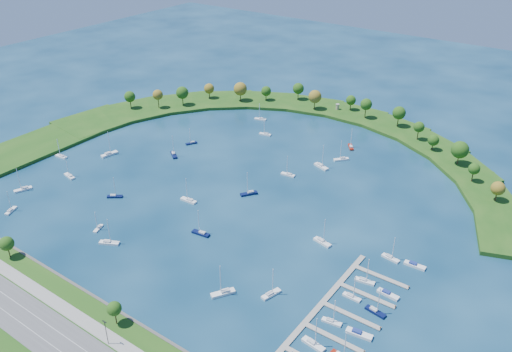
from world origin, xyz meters
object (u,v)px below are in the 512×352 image
Objects in this scene: moored_boat_6 at (189,200)px; moored_boat_20 at (249,193)px; moored_boat_3 at (288,174)px; moored_boat_9 at (351,146)px; moored_boat_11 at (191,143)px; docked_boat_9 at (388,294)px; docked_boat_11 at (415,265)px; docked_boat_8 at (365,280)px; moored_boat_7 at (69,176)px; moored_boat_16 at (260,119)px; moored_boat_10 at (223,292)px; moored_boat_19 at (23,189)px; docked_boat_7 at (375,311)px; docked_boat_10 at (390,257)px; docked_boat_2 at (313,344)px; moored_boat_5 at (341,159)px; moored_boat_15 at (109,242)px; dock_system at (331,321)px; moored_boat_13 at (321,166)px; moored_boat_17 at (98,228)px; docked_boat_4 at (332,321)px; moored_boat_2 at (322,241)px; moored_boat_4 at (174,154)px; moored_boat_18 at (271,293)px; moored_boat_8 at (115,196)px; moored_boat_0 at (109,154)px; moored_boat_21 at (11,210)px; harbor_tower at (337,107)px; docked_boat_5 at (359,334)px; moored_boat_1 at (265,134)px; moored_boat_12 at (61,156)px; moored_boat_14 at (201,233)px.

moored_boat_6 reaches higher than moored_boat_20.
moored_boat_9 is at bearing -108.18° from moored_boat_3.
moored_boat_11 is 160.61m from docked_boat_9.
docked_boat_8 is at bearing -122.74° from docked_boat_11.
docked_boat_9 is at bearing -166.10° from moored_boat_7.
moored_boat_3 reaches higher than moored_boat_16.
moored_boat_10 is 1.08× the size of moored_boat_19.
moored_boat_9 reaches higher than docked_boat_7.
docked_boat_9 is 22.93m from docked_boat_10.
moored_boat_5 is at bearing 121.11° from docked_boat_2.
moored_boat_15 is (-30.03, -97.08, 0.04)m from moored_boat_3.
moored_boat_6 is (-96.34, 31.52, 0.58)m from dock_system.
moored_boat_6 is at bearing 167.60° from docked_boat_8.
moored_boat_11 is 80.69m from moored_boat_13.
moored_boat_20 reaches higher than moored_boat_17.
moored_boat_20 reaches higher than docked_boat_4.
moored_boat_4 is at bearing 179.77° from moored_boat_2.
moored_boat_13 reaches higher than moored_boat_20.
moored_boat_20 is at bearing 175.94° from moored_boat_2.
moored_boat_18 is (101.60, -137.19, 0.02)m from moored_boat_16.
docked_boat_10 is (61.58, -86.52, -0.02)m from moored_boat_9.
moored_boat_13 reaches higher than dock_system.
moored_boat_17 is (23.53, -74.16, -0.09)m from moored_boat_4.
moored_boat_20 is (88.50, 41.07, 0.02)m from moored_boat_7.
moored_boat_8 is 39.57m from moored_boat_15.
docked_boat_4 reaches higher than dock_system.
moored_boat_9 is at bearing -39.84° from moored_boat_0.
moored_boat_21 is 174.02m from docked_boat_7.
docked_boat_8 is at bearing -96.58° from moored_boat_21.
moored_boat_15 is at bearing -157.43° from docked_boat_7.
moored_boat_20 is at bearing 150.69° from docked_boat_8.
moored_boat_6 is at bearing 69.01° from moored_boat_11.
harbor_tower is 205.63m from docked_boat_5.
moored_boat_3 is 0.95× the size of moored_boat_7.
moored_boat_0 is 68.14m from moored_boat_21.
moored_boat_9 is at bearing -53.89° from harbor_tower.
docked_boat_7 is (0.06, 13.43, 0.20)m from docked_boat_5.
moored_boat_11 reaches higher than docked_boat_5.
moored_boat_13 is at bearing 135.98° from moored_boat_16.
moored_boat_4 is 1.37× the size of moored_boat_17.
docked_boat_8 is 1.01× the size of docked_boat_10.
moored_boat_3 is 1.30× the size of docked_boat_11.
moored_boat_7 is 1.29× the size of moored_boat_17.
moored_boat_3 is at bearing 126.55° from moored_boat_1.
moored_boat_17 reaches higher than docked_boat_9.
moored_boat_13 is 1.57× the size of docked_boat_11.
moored_boat_12 reaches higher than docked_boat_11.
harbor_tower is 0.32× the size of moored_boat_14.
moored_boat_18 is (75.50, 13.81, -0.02)m from moored_boat_15.
moored_boat_12 is at bearing -14.11° from moored_boat_5.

